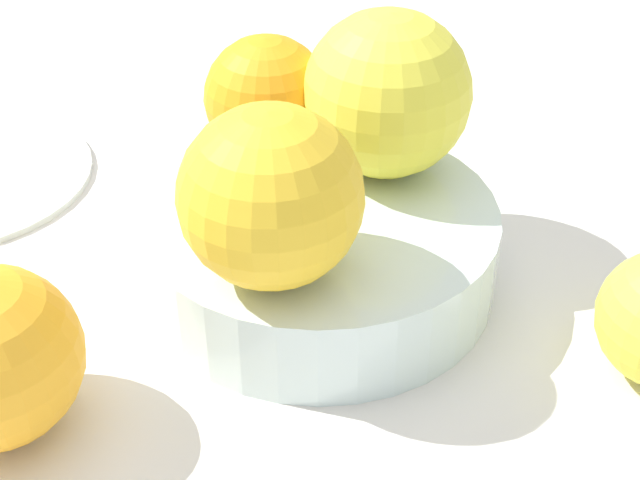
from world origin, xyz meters
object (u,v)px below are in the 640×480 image
(orange_in_bowl_0, at_px, (260,194))
(orange_in_bowl_2, at_px, (267,98))
(fruit_bowl, at_px, (320,249))
(orange_in_bowl_1, at_px, (387,94))

(orange_in_bowl_0, relative_size, orange_in_bowl_2, 1.23)
(fruit_bowl, distance_m, orange_in_bowl_0, 0.09)
(orange_in_bowl_2, bearing_deg, orange_in_bowl_1, 99.65)
(fruit_bowl, bearing_deg, orange_in_bowl_0, -5.09)
(orange_in_bowl_0, xyz_separation_m, orange_in_bowl_1, (-0.11, 0.02, 0.00))
(orange_in_bowl_1, xyz_separation_m, orange_in_bowl_2, (0.01, -0.06, -0.01))
(orange_in_bowl_1, bearing_deg, orange_in_bowl_0, -10.63)
(orange_in_bowl_0, bearing_deg, orange_in_bowl_2, -155.65)
(fruit_bowl, bearing_deg, orange_in_bowl_1, 163.76)
(fruit_bowl, height_order, orange_in_bowl_1, orange_in_bowl_1)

